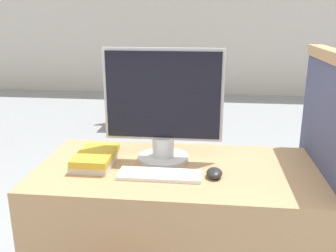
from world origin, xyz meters
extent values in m
cube|color=beige|center=(0.00, 5.67, 1.40)|extent=(12.00, 0.06, 2.80)
cube|color=tan|center=(0.00, 0.33, 0.39)|extent=(1.28, 0.66, 0.77)
cube|color=#474C70|center=(0.66, 0.38, 0.62)|extent=(0.05, 0.76, 1.24)
cylinder|color=silver|center=(-0.07, 0.41, 0.78)|extent=(0.24, 0.24, 0.02)
cylinder|color=silver|center=(-0.07, 0.41, 0.84)|extent=(0.10, 0.10, 0.10)
cube|color=silver|center=(-0.07, 0.42, 1.09)|extent=(0.55, 0.01, 0.43)
cube|color=black|center=(-0.07, 0.41, 1.09)|extent=(0.52, 0.02, 0.40)
cube|color=white|center=(-0.06, 0.22, 0.78)|extent=(0.36, 0.12, 0.02)
ellipsoid|color=#262626|center=(0.17, 0.24, 0.79)|extent=(0.07, 0.09, 0.04)
cube|color=silver|center=(-0.38, 0.32, 0.79)|extent=(0.17, 0.24, 0.03)
cube|color=gold|center=(-0.38, 0.32, 0.82)|extent=(0.16, 0.26, 0.03)
cylinder|color=brown|center=(-1.10, 3.25, 0.20)|extent=(0.04, 0.04, 0.40)
cylinder|color=brown|center=(-0.72, 3.25, 0.20)|extent=(0.04, 0.04, 0.40)
cylinder|color=brown|center=(-1.10, 3.63, 0.20)|extent=(0.04, 0.04, 0.40)
cylinder|color=brown|center=(-0.72, 3.63, 0.20)|extent=(0.04, 0.04, 0.40)
cube|color=brown|center=(-0.91, 3.44, 0.43)|extent=(0.44, 0.44, 0.05)
cube|color=brown|center=(-0.91, 3.64, 0.66)|extent=(0.44, 0.04, 0.42)
camera|label=1|loc=(0.14, -1.25, 1.45)|focal=40.00mm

